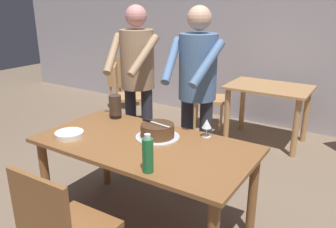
% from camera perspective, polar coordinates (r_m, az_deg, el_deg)
% --- Properties ---
extents(ground_plane, '(14.00, 14.00, 0.00)m').
position_cam_1_polar(ground_plane, '(2.91, -3.66, -18.48)').
color(ground_plane, '#7A6651').
extents(back_wall, '(10.00, 0.12, 2.70)m').
position_cam_1_polar(back_wall, '(5.03, 16.80, 13.32)').
color(back_wall, '#ADA8B2').
rests_on(back_wall, ground_plane).
extents(main_dining_table, '(1.63, 0.85, 0.75)m').
position_cam_1_polar(main_dining_table, '(2.58, -3.96, -7.06)').
color(main_dining_table, brown).
rests_on(main_dining_table, ground_plane).
extents(cake_on_platter, '(0.34, 0.34, 0.11)m').
position_cam_1_polar(cake_on_platter, '(2.59, -1.78, -2.97)').
color(cake_on_platter, silver).
rests_on(cake_on_platter, main_dining_table).
extents(cake_knife, '(0.27, 0.06, 0.02)m').
position_cam_1_polar(cake_knife, '(2.61, -2.95, -1.27)').
color(cake_knife, silver).
rests_on(cake_knife, cake_on_platter).
extents(plate_stack, '(0.22, 0.22, 0.04)m').
position_cam_1_polar(plate_stack, '(2.73, -16.32, -3.31)').
color(plate_stack, white).
rests_on(plate_stack, main_dining_table).
extents(wine_glass_near, '(0.08, 0.08, 0.14)m').
position_cam_1_polar(wine_glass_near, '(2.61, 6.56, -1.73)').
color(wine_glass_near, silver).
rests_on(wine_glass_near, main_dining_table).
extents(water_bottle, '(0.07, 0.07, 0.25)m').
position_cam_1_polar(water_bottle, '(2.07, -3.43, -6.88)').
color(water_bottle, '#1E6B38').
rests_on(water_bottle, main_dining_table).
extents(hurricane_lamp, '(0.11, 0.11, 0.21)m').
position_cam_1_polar(hurricane_lamp, '(3.04, -8.90, 1.28)').
color(hurricane_lamp, black).
rests_on(hurricane_lamp, main_dining_table).
extents(person_cutting_cake, '(0.47, 0.56, 1.72)m').
position_cam_1_polar(person_cutting_cake, '(2.89, 4.93, 5.00)').
color(person_cutting_cake, '#2D2D38').
rests_on(person_cutting_cake, ground_plane).
extents(person_standing_beside, '(0.46, 0.57, 1.72)m').
position_cam_1_polar(person_standing_beside, '(3.27, -5.21, 6.58)').
color(person_standing_beside, '#2D2D38').
rests_on(person_standing_beside, ground_plane).
extents(background_table, '(1.00, 0.70, 0.74)m').
position_cam_1_polar(background_table, '(4.43, 16.53, 2.51)').
color(background_table, tan).
rests_on(background_table, ground_plane).
extents(background_chair_1, '(0.62, 0.62, 0.90)m').
position_cam_1_polar(background_chair_1, '(4.89, -7.21, 3.59)').
color(background_chair_1, tan).
rests_on(background_chair_1, ground_plane).
extents(background_chair_2, '(0.58, 0.58, 0.90)m').
position_cam_1_polar(background_chair_2, '(4.80, 6.05, 3.33)').
color(background_chair_2, tan).
rests_on(background_chair_2, ground_plane).
extents(background_chair_3, '(0.54, 0.54, 0.90)m').
position_cam_1_polar(background_chair_3, '(5.64, -7.58, 5.60)').
color(background_chair_3, tan).
rests_on(background_chair_3, ground_plane).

